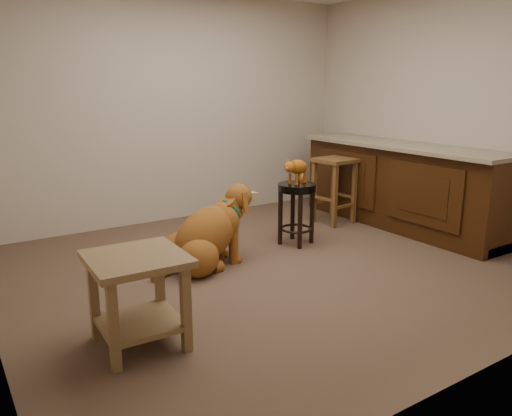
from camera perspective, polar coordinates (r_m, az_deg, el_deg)
floor at (r=4.48m, az=2.18°, el=-6.65°), size 4.50×4.00×0.01m
room_shell at (r=4.19m, az=2.40°, el=15.34°), size 4.54×4.04×2.62m
cabinet_run at (r=5.85m, az=16.21°, el=2.22°), size 0.70×2.56×0.94m
padded_stool at (r=4.99m, az=4.65°, el=0.76°), size 0.41×0.41×0.62m
wood_stool at (r=5.83m, az=8.91°, el=2.10°), size 0.44×0.44×0.75m
side_table at (r=3.14m, az=-13.36°, el=-8.74°), size 0.58×0.58×0.59m
golden_retriever at (r=4.40m, az=-5.69°, el=-3.25°), size 1.17×0.63×0.75m
tabby_kitten at (r=4.91m, az=4.65°, el=4.58°), size 0.41×0.29×0.29m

